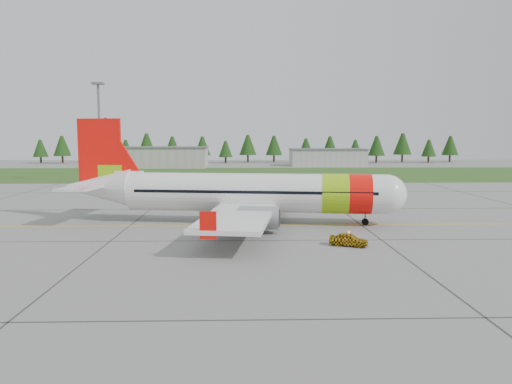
{
  "coord_description": "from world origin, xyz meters",
  "views": [
    {
      "loc": [
        -2.86,
        -45.13,
        9.55
      ],
      "look_at": [
        -1.46,
        6.53,
        3.78
      ],
      "focal_mm": 35.0,
      "sensor_mm": 36.0,
      "label": 1
    }
  ],
  "objects": [
    {
      "name": "grass_strip",
      "position": [
        0.0,
        82.0,
        0.01
      ],
      "size": [
        320.0,
        50.0,
        0.03
      ],
      "primitive_type": "cube",
      "color": "#30561E",
      "rests_on": "ground"
    },
    {
      "name": "follow_me_car",
      "position": [
        6.43,
        -2.45,
        1.67
      ],
      "size": [
        1.58,
        1.69,
        3.35
      ],
      "primitive_type": "imported",
      "rotation": [
        0.0,
        0.0,
        1.16
      ],
      "color": "yellow",
      "rests_on": "ground"
    },
    {
      "name": "floodlight_mast",
      "position": [
        -32.0,
        58.0,
        10.0
      ],
      "size": [
        0.5,
        0.5,
        20.0
      ],
      "primitive_type": "cylinder",
      "color": "slate",
      "rests_on": "ground"
    },
    {
      "name": "ground",
      "position": [
        0.0,
        0.0,
        0.0
      ],
      "size": [
        320.0,
        320.0,
        0.0
      ],
      "primitive_type": "plane",
      "color": "gray",
      "rests_on": "ground"
    },
    {
      "name": "taxi_guideline",
      "position": [
        0.0,
        8.0,
        0.01
      ],
      "size": [
        120.0,
        0.25,
        0.02
      ],
      "primitive_type": "cube",
      "color": "gold",
      "rests_on": "ground"
    },
    {
      "name": "aircraft",
      "position": [
        -2.38,
        9.67,
        3.34
      ],
      "size": [
        38.08,
        35.42,
        11.57
      ],
      "rotation": [
        0.0,
        0.0,
        -0.14
      ],
      "color": "white",
      "rests_on": "ground"
    },
    {
      "name": "service_van",
      "position": [
        -14.23,
        51.18,
        2.29
      ],
      "size": [
        2.01,
        1.96,
        4.58
      ],
      "primitive_type": "imported",
      "rotation": [
        0.0,
        0.0,
        0.34
      ],
      "color": "silver",
      "rests_on": "ground"
    },
    {
      "name": "treeline",
      "position": [
        0.0,
        138.0,
        5.0
      ],
      "size": [
        160.0,
        8.0,
        10.0
      ],
      "primitive_type": null,
      "color": "#1C3F14",
      "rests_on": "ground"
    },
    {
      "name": "hangar_east",
      "position": [
        25.0,
        118.0,
        2.6
      ],
      "size": [
        24.0,
        12.0,
        5.2
      ],
      "primitive_type": "cube",
      "color": "#A8A8A3",
      "rests_on": "ground"
    },
    {
      "name": "hangar_west",
      "position": [
        -30.0,
        110.0,
        3.0
      ],
      "size": [
        32.0,
        14.0,
        6.0
      ],
      "primitive_type": "cube",
      "color": "#A8A8A3",
      "rests_on": "ground"
    }
  ]
}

